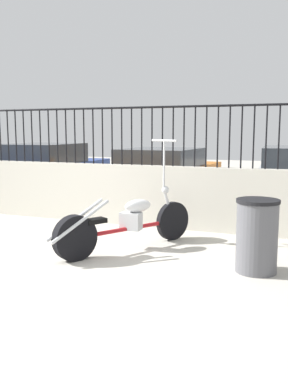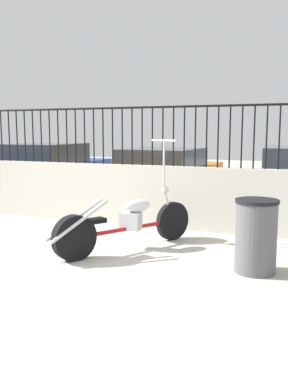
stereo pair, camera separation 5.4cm
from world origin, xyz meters
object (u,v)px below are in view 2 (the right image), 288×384
object	(u,v)px
trash_bin	(256,236)
motorcycle_red	(120,224)
car_blue	(47,168)
car_orange	(165,173)

from	to	relation	value
trash_bin	motorcycle_red	bearing A→B (deg)	172.64
motorcycle_red	car_blue	distance (m)	6.02
car_blue	car_orange	bearing A→B (deg)	-92.53
car_orange	motorcycle_red	bearing A→B (deg)	-166.17
car_blue	trash_bin	bearing A→B (deg)	-129.93
motorcycle_red	car_orange	bearing A→B (deg)	41.26
trash_bin	car_orange	distance (m)	5.32
car_blue	car_orange	world-z (taller)	car_blue
car_orange	car_blue	bearing A→B (deg)	92.27
trash_bin	car_orange	world-z (taller)	car_orange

